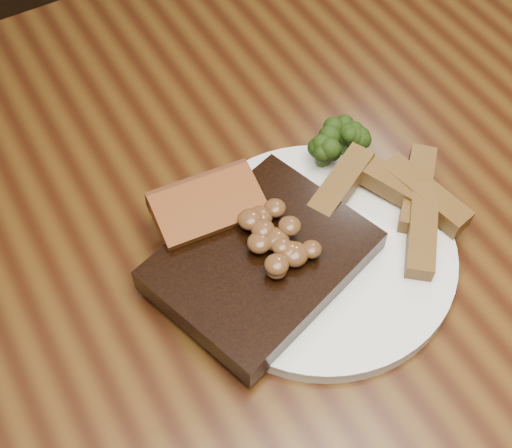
{
  "coord_description": "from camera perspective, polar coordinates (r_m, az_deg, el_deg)",
  "views": [
    {
      "loc": [
        -0.18,
        -0.33,
        1.32
      ],
      "look_at": [
        0.01,
        0.0,
        0.78
      ],
      "focal_mm": 50.0,
      "sensor_mm": 36.0,
      "label": 1
    }
  ],
  "objects": [
    {
      "name": "potato_wedges",
      "position": [
        0.7,
        9.22,
        1.27
      ],
      "size": [
        0.13,
        0.13,
        0.02
      ],
      "primitive_type": null,
      "color": "brown",
      "rests_on": "plate"
    },
    {
      "name": "steak",
      "position": [
        0.65,
        0.47,
        -2.95
      ],
      "size": [
        0.22,
        0.19,
        0.03
      ],
      "primitive_type": "cube",
      "rotation": [
        0.0,
        0.0,
        0.31
      ],
      "color": "black",
      "rests_on": "plate"
    },
    {
      "name": "steak_bone",
      "position": [
        0.63,
        3.44,
        -7.49
      ],
      "size": [
        0.14,
        0.06,
        0.02
      ],
      "primitive_type": "cube",
      "rotation": [
        0.0,
        0.0,
        0.31
      ],
      "color": "beige",
      "rests_on": "plate"
    },
    {
      "name": "plate",
      "position": [
        0.68,
        5.1,
        -2.39
      ],
      "size": [
        0.29,
        0.29,
        0.01
      ],
      "primitive_type": "cylinder",
      "rotation": [
        0.0,
        0.0,
        -0.13
      ],
      "color": "white",
      "rests_on": "dining_table"
    },
    {
      "name": "chair_far",
      "position": [
        1.35,
        -11.03,
        12.92
      ],
      "size": [
        0.46,
        0.46,
        0.82
      ],
      "rotation": [
        0.0,
        0.0,
        2.92
      ],
      "color": "black",
      "rests_on": "ground"
    },
    {
      "name": "mushroom_pile",
      "position": [
        0.63,
        1.4,
        -1.16
      ],
      "size": [
        0.07,
        0.07,
        0.03
      ],
      "primitive_type": null,
      "color": "brown",
      "rests_on": "steak"
    },
    {
      "name": "garlic_bread",
      "position": [
        0.68,
        -3.71,
        0.27
      ],
      "size": [
        0.11,
        0.06,
        0.02
      ],
      "primitive_type": "cube",
      "rotation": [
        0.0,
        0.0,
        -0.1
      ],
      "color": "brown",
      "rests_on": "plate"
    },
    {
      "name": "dining_table",
      "position": [
        0.77,
        -0.49,
        -5.81
      ],
      "size": [
        1.6,
        0.9,
        0.75
      ],
      "color": "#44290D",
      "rests_on": "ground"
    },
    {
      "name": "broccoli_cluster",
      "position": [
        0.72,
        6.33,
        5.42
      ],
      "size": [
        0.06,
        0.06,
        0.04
      ],
      "primitive_type": null,
      "color": "#1F390D",
      "rests_on": "plate"
    }
  ]
}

